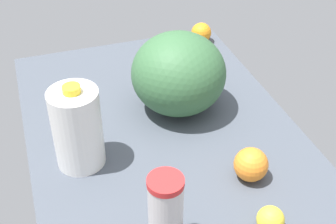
{
  "coord_description": "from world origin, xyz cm",
  "views": [
    {
      "loc": [
        94.99,
        -31.62,
        87.77
      ],
      "look_at": [
        0.0,
        0.0,
        13.0
      ],
      "focal_mm": 50.0,
      "sensor_mm": 36.0,
      "label": 1
    }
  ],
  "objects_px": {
    "lemon_far_back": "(270,220)",
    "watermelon": "(179,74)",
    "tumbler_cup": "(166,212)",
    "milk_jug": "(77,128)",
    "orange_by_jug": "(251,165)",
    "orange_loose": "(201,33)"
  },
  "relations": [
    {
      "from": "orange_by_jug",
      "to": "lemon_far_back",
      "type": "xyz_separation_m",
      "value": [
        0.16,
        -0.03,
        -0.01
      ]
    },
    {
      "from": "orange_by_jug",
      "to": "lemon_far_back",
      "type": "height_order",
      "value": "orange_by_jug"
    },
    {
      "from": "tumbler_cup",
      "to": "lemon_far_back",
      "type": "relative_size",
      "value": 3.04
    },
    {
      "from": "watermelon",
      "to": "orange_by_jug",
      "type": "height_order",
      "value": "watermelon"
    },
    {
      "from": "milk_jug",
      "to": "lemon_far_back",
      "type": "height_order",
      "value": "milk_jug"
    },
    {
      "from": "milk_jug",
      "to": "orange_by_jug",
      "type": "xyz_separation_m",
      "value": [
        0.2,
        0.39,
        -0.07
      ]
    },
    {
      "from": "orange_loose",
      "to": "lemon_far_back",
      "type": "relative_size",
      "value": 1.2
    },
    {
      "from": "tumbler_cup",
      "to": "orange_by_jug",
      "type": "relative_size",
      "value": 2.2
    },
    {
      "from": "orange_loose",
      "to": "orange_by_jug",
      "type": "height_order",
      "value": "orange_by_jug"
    },
    {
      "from": "watermelon",
      "to": "lemon_far_back",
      "type": "bearing_deg",
      "value": 4.47
    },
    {
      "from": "lemon_far_back",
      "to": "watermelon",
      "type": "bearing_deg",
      "value": -175.53
    },
    {
      "from": "watermelon",
      "to": "tumbler_cup",
      "type": "bearing_deg",
      "value": -22.45
    },
    {
      "from": "watermelon",
      "to": "lemon_far_back",
      "type": "relative_size",
      "value": 4.41
    },
    {
      "from": "watermelon",
      "to": "milk_jug",
      "type": "height_order",
      "value": "watermelon"
    },
    {
      "from": "tumbler_cup",
      "to": "watermelon",
      "type": "bearing_deg",
      "value": 157.55
    },
    {
      "from": "milk_jug",
      "to": "orange_loose",
      "type": "xyz_separation_m",
      "value": [
        -0.52,
        0.54,
        -0.07
      ]
    },
    {
      "from": "tumbler_cup",
      "to": "watermelon",
      "type": "height_order",
      "value": "watermelon"
    },
    {
      "from": "tumbler_cup",
      "to": "lemon_far_back",
      "type": "distance_m",
      "value": 0.25
    },
    {
      "from": "milk_jug",
      "to": "lemon_far_back",
      "type": "distance_m",
      "value": 0.52
    },
    {
      "from": "watermelon",
      "to": "milk_jug",
      "type": "xyz_separation_m",
      "value": [
        0.15,
        -0.32,
        -0.01
      ]
    },
    {
      "from": "tumbler_cup",
      "to": "orange_loose",
      "type": "relative_size",
      "value": 2.54
    },
    {
      "from": "watermelon",
      "to": "lemon_far_back",
      "type": "height_order",
      "value": "watermelon"
    }
  ]
}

